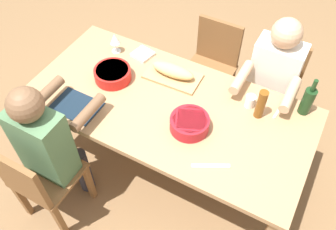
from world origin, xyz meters
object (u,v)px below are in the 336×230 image
Objects in this scene: cutting_board at (173,76)px; beer_bottle at (261,104)px; diner_far_right at (49,141)px; serving_bowl_salad at (190,123)px; wine_glass at (115,40)px; napkin_stack at (143,54)px; dining_table at (168,112)px; wine_bottle at (308,101)px; chair_far_right at (39,181)px; bread_loaf at (173,71)px; chair_near_left at (273,85)px; serving_bowl_greens at (113,73)px; chair_near_center at (212,64)px; cup_near_left at (250,101)px; diner_near_left at (271,80)px.

beer_bottle is (-0.66, 0.05, 0.10)m from cutting_board.
diner_far_right is 0.91m from serving_bowl_salad.
wine_glass reaches higher than napkin_stack.
diner_far_right is at bearing 33.56° from serving_bowl_salad.
dining_table is 6.73× the size of wine_bottle.
wine_bottle is (-1.36, -1.17, 0.37)m from chair_far_right.
bread_loaf is at bearing 175.42° from wine_glass.
chair_near_left is 1.31m from wine_glass.
serving_bowl_greens is 0.70m from serving_bowl_salad.
cutting_board is at bearing 180.00° from bread_loaf.
diner_far_right is 1.41× the size of chair_near_center.
chair_far_right is 2.12× the size of cutting_board.
napkin_stack is (0.90, -0.09, -0.03)m from cup_near_left.
serving_bowl_greens is 1.88× the size of napkin_stack.
chair_near_center is 0.61m from cutting_board.
bread_loaf reaches higher than cutting_board.
diner_near_left is 0.39m from wine_bottle.
napkin_stack is at bearing -97.48° from diner_far_right.
diner_near_left reaches higher than wine_glass.
napkin_stack is (0.41, 0.44, 0.27)m from chair_near_center.
chair_near_left is 0.88m from cutting_board.
chair_near_center reaches higher than serving_bowl_salad.
chair_far_right reaches higher than cutting_board.
cup_near_left is at bearing 84.60° from chair_near_left.
chair_near_left is 2.93× the size of wine_bottle.
dining_table is 0.81m from diner_far_right.
chair_far_right is at bearing 67.10° from cutting_board.
wine_glass is at bearing -4.58° from cutting_board.
wine_bottle reaches higher than dining_table.
wine_bottle reaches higher than chair_near_left.
diner_far_right is 0.65m from serving_bowl_greens.
bread_loaf is at bearing 40.59° from chair_near_left.
cup_near_left is (0.08, -0.05, -0.07)m from beer_bottle.
serving_bowl_greens is at bearing -11.67° from serving_bowl_salad.
dining_table is at bearing 27.72° from cup_near_left.
beer_bottle is 1.33× the size of wine_glass.
dining_table is 0.97m from chair_far_right.
wine_glass is at bearing 23.52° from chair_near_left.
beer_bottle is (-0.03, 0.59, 0.37)m from chair_near_left.
cup_near_left is 0.63× the size of napkin_stack.
chair_near_left is at bearing -127.47° from diner_far_right.
serving_bowl_salad is 1.81× the size of napkin_stack.
diner_far_right reaches higher than cup_near_left.
serving_bowl_salad is (-0.68, 0.14, 0.00)m from serving_bowl_greens.
chair_near_left reaches higher than serving_bowl_salad.
cutting_board is 1.25× the size of bread_loaf.
cutting_board is 0.67m from beer_bottle.
chair_near_center is at bearing -140.82° from wine_glass.
chair_near_left is (-1.07, -1.40, -0.21)m from diner_far_right.
wine_bottle reaches higher than cutting_board.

